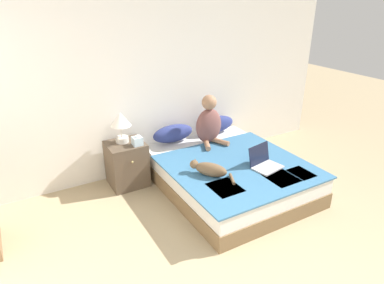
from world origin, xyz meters
TOP-DOWN VIEW (x-y plane):
  - wall_back at (0.00, 3.28)m, footprint 5.83×0.05m
  - bed at (0.52, 2.20)m, footprint 1.67×2.00m
  - pillow_near at (0.16, 3.08)m, footprint 0.61×0.21m
  - pillow_far at (0.89, 3.08)m, footprint 0.61×0.21m
  - person_sitting at (0.59, 2.81)m, footprint 0.40×0.39m
  - cat_tabby at (0.08, 1.99)m, footprint 0.39×0.54m
  - laptop_open at (0.79, 1.83)m, footprint 0.40×0.36m
  - nightstand at (-0.59, 2.98)m, footprint 0.48×0.47m
  - table_lamp at (-0.60, 3.03)m, footprint 0.26×0.26m
  - tissue_box at (-0.46, 2.85)m, footprint 0.12×0.12m

SIDE VIEW (x-z plane):
  - bed at x=0.52m, z-range 0.00..0.42m
  - nightstand at x=-0.59m, z-range 0.00..0.60m
  - laptop_open at x=0.79m, z-range 0.35..0.61m
  - cat_tabby at x=0.08m, z-range 0.42..0.59m
  - pillow_near at x=0.16m, z-range 0.42..0.68m
  - pillow_far at x=0.89m, z-range 0.42..0.68m
  - tissue_box at x=-0.46m, z-range 0.59..0.73m
  - person_sitting at x=0.59m, z-range 0.37..1.06m
  - table_lamp at x=-0.60m, z-range 0.67..1.08m
  - wall_back at x=0.00m, z-range 0.00..2.55m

